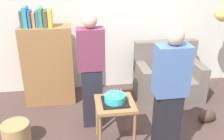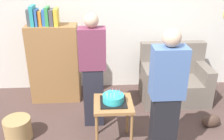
% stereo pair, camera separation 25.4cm
% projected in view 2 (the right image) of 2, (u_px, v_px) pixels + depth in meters
% --- Properties ---
extents(wall_back, '(6.00, 0.10, 2.70)m').
position_uv_depth(wall_back, '(120.00, 15.00, 4.46)').
color(wall_back, silver).
rests_on(wall_back, ground_plane).
extents(couch, '(1.10, 0.70, 0.96)m').
position_uv_depth(couch, '(174.00, 81.00, 4.35)').
color(couch, '#6B6056').
rests_on(couch, ground_plane).
extents(bookshelf, '(0.80, 0.36, 1.61)m').
position_uv_depth(bookshelf, '(54.00, 61.00, 4.22)').
color(bookshelf, olive).
rests_on(bookshelf, ground_plane).
extents(side_table, '(0.48, 0.48, 0.62)m').
position_uv_depth(side_table, '(113.00, 109.00, 3.18)').
color(side_table, olive).
rests_on(side_table, ground_plane).
extents(birthday_cake, '(0.32, 0.32, 0.17)m').
position_uv_depth(birthday_cake, '(113.00, 99.00, 3.12)').
color(birthday_cake, black).
rests_on(birthday_cake, side_table).
extents(person_blowing_candles, '(0.36, 0.22, 1.63)m').
position_uv_depth(person_blowing_candles, '(93.00, 71.00, 3.49)').
color(person_blowing_candles, '#23232D').
rests_on(person_blowing_candles, ground_plane).
extents(person_holding_cake, '(0.36, 0.22, 1.63)m').
position_uv_depth(person_holding_cake, '(166.00, 100.00, 2.78)').
color(person_holding_cake, black).
rests_on(person_holding_cake, ground_plane).
extents(wicker_basket, '(0.36, 0.36, 0.30)m').
position_uv_depth(wicker_basket, '(18.00, 129.00, 3.42)').
color(wicker_basket, '#A88451').
rests_on(wicker_basket, ground_plane).
extents(handbag, '(0.28, 0.14, 0.20)m').
position_uv_depth(handbag, '(211.00, 121.00, 3.68)').
color(handbag, '#473328').
rests_on(handbag, ground_plane).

